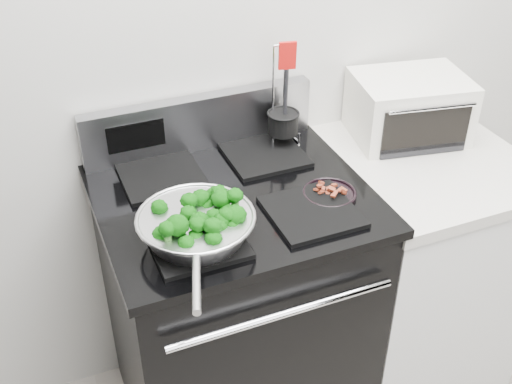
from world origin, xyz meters
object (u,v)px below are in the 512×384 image
bacon_plate (329,191)px  utensil_holder (283,128)px  skillet (196,226)px  toaster_oven (409,107)px  gas_range (236,308)px

bacon_plate → utensil_holder: bearing=90.9°
skillet → toaster_oven: bearing=38.0°
gas_range → skillet: (-0.17, -0.17, 0.51)m
gas_range → bacon_plate: gas_range is taller
gas_range → bacon_plate: size_ratio=7.13×
utensil_holder → toaster_oven: 0.45m
gas_range → skillet: bearing=-135.0°
utensil_holder → bacon_plate: bearing=-76.8°
skillet → utensil_holder: bearing=59.3°
skillet → toaster_oven: (0.87, 0.32, 0.03)m
skillet → utensil_holder: utensil_holder is taller
bacon_plate → toaster_oven: 0.52m
bacon_plate → utensil_holder: utensil_holder is taller
gas_range → toaster_oven: (0.70, 0.16, 0.54)m
gas_range → bacon_plate: 0.56m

